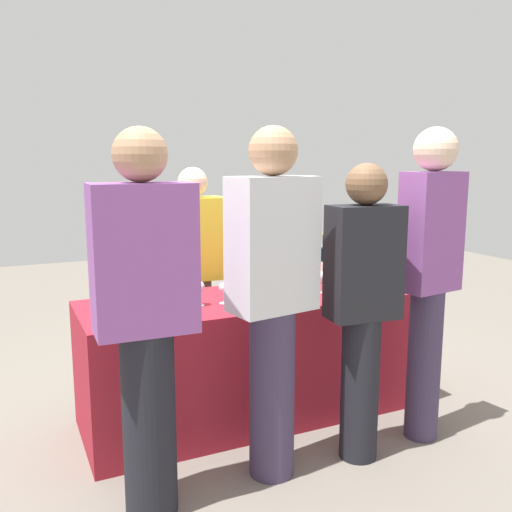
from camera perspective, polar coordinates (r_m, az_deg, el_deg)
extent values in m
plane|color=slate|center=(3.64, 0.00, -15.81)|extent=(12.00, 12.00, 0.00)
cube|color=maroon|center=(3.50, 0.00, -10.21)|extent=(2.10, 0.72, 0.76)
cylinder|color=black|center=(3.30, -11.29, -2.88)|extent=(0.08, 0.08, 0.21)
cylinder|color=black|center=(3.28, -11.37, -0.48)|extent=(0.03, 0.03, 0.07)
cylinder|color=gold|center=(3.27, -11.40, 0.30)|extent=(0.03, 0.03, 0.02)
cylinder|color=silver|center=(3.31, -11.29, -3.05)|extent=(0.08, 0.08, 0.07)
cylinder|color=black|center=(3.25, -9.44, -2.87)|extent=(0.07, 0.07, 0.22)
cylinder|color=black|center=(3.22, -9.51, -0.26)|extent=(0.03, 0.03, 0.08)
cylinder|color=gold|center=(3.21, -9.53, 0.54)|extent=(0.03, 0.03, 0.02)
cylinder|color=silver|center=(3.25, -9.43, -3.06)|extent=(0.07, 0.07, 0.08)
cylinder|color=black|center=(3.44, -2.63, -2.09)|extent=(0.08, 0.08, 0.22)
cylinder|color=black|center=(3.42, -2.65, 0.28)|extent=(0.03, 0.03, 0.07)
cylinder|color=maroon|center=(3.41, -2.66, 1.02)|extent=(0.03, 0.03, 0.02)
cylinder|color=silver|center=(3.45, -2.63, -2.27)|extent=(0.08, 0.08, 0.08)
cylinder|color=black|center=(3.44, -0.60, -2.17)|extent=(0.07, 0.07, 0.21)
cylinder|color=black|center=(3.41, -0.61, 0.23)|extent=(0.03, 0.03, 0.08)
cylinder|color=gold|center=(3.40, -0.61, 1.06)|extent=(0.03, 0.03, 0.02)
cylinder|color=silver|center=(3.44, -0.60, -2.34)|extent=(0.07, 0.07, 0.07)
cylinder|color=black|center=(3.53, 2.47, -1.76)|extent=(0.07, 0.07, 0.22)
cylinder|color=black|center=(3.51, 2.49, 0.70)|extent=(0.03, 0.03, 0.09)
cylinder|color=maroon|center=(3.50, 2.50, 1.54)|extent=(0.03, 0.03, 0.02)
cylinder|color=silver|center=(3.54, 2.47, -1.93)|extent=(0.08, 0.08, 0.08)
cylinder|color=black|center=(3.62, 4.02, -1.51)|extent=(0.07, 0.07, 0.22)
cylinder|color=black|center=(3.60, 4.05, 0.76)|extent=(0.03, 0.03, 0.07)
cylinder|color=black|center=(3.59, 4.05, 1.45)|extent=(0.03, 0.03, 0.02)
cylinder|color=silver|center=(3.62, 4.02, -1.68)|extent=(0.07, 0.07, 0.08)
cylinder|color=black|center=(3.76, 7.01, -0.96)|extent=(0.06, 0.06, 0.24)
cylinder|color=black|center=(3.74, 7.06, 1.51)|extent=(0.02, 0.02, 0.09)
cylinder|color=gold|center=(3.73, 7.08, 2.31)|extent=(0.03, 0.03, 0.02)
cylinder|color=silver|center=(3.76, 7.00, -1.14)|extent=(0.07, 0.07, 0.08)
cylinder|color=black|center=(3.89, 9.79, -0.77)|extent=(0.07, 0.07, 0.22)
cylinder|color=black|center=(3.87, 9.85, 1.40)|extent=(0.03, 0.03, 0.08)
cylinder|color=black|center=(3.86, 9.87, 2.07)|extent=(0.03, 0.03, 0.02)
cylinder|color=silver|center=(3.90, 9.78, -0.94)|extent=(0.07, 0.07, 0.08)
cylinder|color=silver|center=(3.19, -5.94, -5.08)|extent=(0.07, 0.07, 0.00)
cylinder|color=silver|center=(3.18, -5.95, -4.39)|extent=(0.01, 0.01, 0.07)
sphere|color=silver|center=(3.16, -5.98, -3.17)|extent=(0.07, 0.07, 0.07)
sphere|color=#590C19|center=(3.16, -5.97, -3.39)|extent=(0.04, 0.04, 0.04)
cylinder|color=silver|center=(3.22, -3.29, -4.87)|extent=(0.06, 0.06, 0.00)
cylinder|color=silver|center=(3.22, -3.30, -4.30)|extent=(0.01, 0.01, 0.06)
sphere|color=silver|center=(3.20, -3.31, -3.27)|extent=(0.06, 0.06, 0.06)
cylinder|color=silver|center=(3.26, -1.32, -4.70)|extent=(0.06, 0.06, 0.00)
cylinder|color=silver|center=(3.25, -1.32, -4.16)|extent=(0.01, 0.01, 0.06)
sphere|color=silver|center=(3.23, -1.33, -3.08)|extent=(0.07, 0.07, 0.07)
cylinder|color=silver|center=(3.31, 2.64, -4.48)|extent=(0.06, 0.06, 0.00)
cylinder|color=silver|center=(3.30, 2.65, -3.90)|extent=(0.01, 0.01, 0.07)
sphere|color=silver|center=(3.28, 2.66, -2.79)|extent=(0.07, 0.07, 0.07)
sphere|color=#590C19|center=(3.29, 2.66, -3.01)|extent=(0.04, 0.04, 0.04)
cylinder|color=silver|center=(3.51, 6.62, -3.70)|extent=(0.06, 0.06, 0.00)
cylinder|color=silver|center=(3.50, 6.63, -3.18)|extent=(0.01, 0.01, 0.06)
sphere|color=silver|center=(3.49, 6.66, -2.15)|extent=(0.07, 0.07, 0.07)
cylinder|color=silver|center=(3.22, -14.06, -3.57)|extent=(0.22, 0.22, 0.18)
cylinder|color=brown|center=(4.00, -6.25, -7.65)|extent=(0.24, 0.24, 0.76)
cube|color=yellow|center=(3.85, -6.43, 1.81)|extent=(0.44, 0.26, 0.57)
sphere|color=beige|center=(3.82, -6.55, 7.57)|extent=(0.21, 0.21, 0.21)
cylinder|color=black|center=(2.61, -10.94, -16.52)|extent=(0.24, 0.24, 0.85)
cube|color=#8C4C99|center=(2.38, -11.52, -0.27)|extent=(0.44, 0.25, 0.64)
sphere|color=tan|center=(2.35, -11.89, 10.21)|extent=(0.23, 0.23, 0.23)
cylinder|color=#3F3351|center=(2.84, 1.65, -13.96)|extent=(0.23, 0.23, 0.86)
cube|color=silver|center=(2.63, 1.73, 1.19)|extent=(0.44, 0.29, 0.64)
sphere|color=tan|center=(2.60, 1.78, 10.78)|extent=(0.23, 0.23, 0.23)
cylinder|color=black|center=(3.06, 10.65, -13.24)|extent=(0.20, 0.20, 0.78)
cube|color=black|center=(2.86, 11.08, -0.65)|extent=(0.38, 0.24, 0.58)
sphere|color=brown|center=(2.82, 11.34, 7.28)|extent=(0.21, 0.21, 0.21)
cylinder|color=#3F3351|center=(3.34, 16.92, -10.66)|extent=(0.19, 0.19, 0.87)
cube|color=#8C4C99|center=(3.16, 17.61, 2.38)|extent=(0.36, 0.24, 0.65)
sphere|color=beige|center=(3.13, 18.03, 10.43)|extent=(0.24, 0.24, 0.24)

